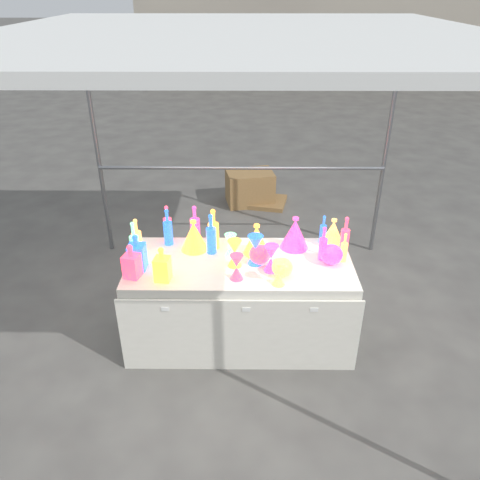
{
  "coord_description": "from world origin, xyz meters",
  "views": [
    {
      "loc": [
        0.03,
        -3.19,
        2.72
      ],
      "look_at": [
        0.0,
        0.0,
        0.95
      ],
      "focal_mm": 35.0,
      "sensor_mm": 36.0,
      "label": 1
    }
  ],
  "objects_px": {
    "decanter_0": "(162,264)",
    "lampshade_0": "(194,235)",
    "bottle_0": "(136,237)",
    "cardboard_box_closed": "(250,188)",
    "display_table": "(240,300)",
    "hourglass_0": "(237,267)"
  },
  "relations": [
    {
      "from": "bottle_0",
      "to": "lampshade_0",
      "type": "relative_size",
      "value": 1.08
    },
    {
      "from": "cardboard_box_closed",
      "to": "bottle_0",
      "type": "relative_size",
      "value": 2.17
    },
    {
      "from": "display_table",
      "to": "bottle_0",
      "type": "xyz_separation_m",
      "value": [
        -0.85,
        0.15,
        0.52
      ]
    },
    {
      "from": "bottle_0",
      "to": "decanter_0",
      "type": "relative_size",
      "value": 1.04
    },
    {
      "from": "bottle_0",
      "to": "hourglass_0",
      "type": "xyz_separation_m",
      "value": [
        0.83,
        -0.38,
        -0.04
      ]
    },
    {
      "from": "display_table",
      "to": "cardboard_box_closed",
      "type": "relative_size",
      "value": 2.96
    },
    {
      "from": "cardboard_box_closed",
      "to": "hourglass_0",
      "type": "bearing_deg",
      "value": -103.4
    },
    {
      "from": "display_table",
      "to": "lampshade_0",
      "type": "relative_size",
      "value": 6.92
    },
    {
      "from": "decanter_0",
      "to": "cardboard_box_closed",
      "type": "bearing_deg",
      "value": 84.88
    },
    {
      "from": "display_table",
      "to": "decanter_0",
      "type": "relative_size",
      "value": 6.67
    },
    {
      "from": "display_table",
      "to": "decanter_0",
      "type": "xyz_separation_m",
      "value": [
        -0.58,
        -0.25,
        0.51
      ]
    },
    {
      "from": "cardboard_box_closed",
      "to": "decanter_0",
      "type": "height_order",
      "value": "decanter_0"
    },
    {
      "from": "cardboard_box_closed",
      "to": "lampshade_0",
      "type": "distance_m",
      "value": 2.72
    },
    {
      "from": "lampshade_0",
      "to": "cardboard_box_closed",
      "type": "bearing_deg",
      "value": 77.22
    },
    {
      "from": "display_table",
      "to": "cardboard_box_closed",
      "type": "height_order",
      "value": "display_table"
    },
    {
      "from": "bottle_0",
      "to": "lampshade_0",
      "type": "bearing_deg",
      "value": 7.37
    },
    {
      "from": "decanter_0",
      "to": "lampshade_0",
      "type": "bearing_deg",
      "value": 74.79
    },
    {
      "from": "decanter_0",
      "to": "hourglass_0",
      "type": "relative_size",
      "value": 1.34
    },
    {
      "from": "cardboard_box_closed",
      "to": "decanter_0",
      "type": "bearing_deg",
      "value": -113.57
    },
    {
      "from": "cardboard_box_closed",
      "to": "bottle_0",
      "type": "xyz_separation_m",
      "value": [
        -0.96,
        -2.65,
        0.67
      ]
    },
    {
      "from": "decanter_0",
      "to": "hourglass_0",
      "type": "bearing_deg",
      "value": 9.14
    },
    {
      "from": "hourglass_0",
      "to": "lampshade_0",
      "type": "relative_size",
      "value": 0.77
    }
  ]
}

